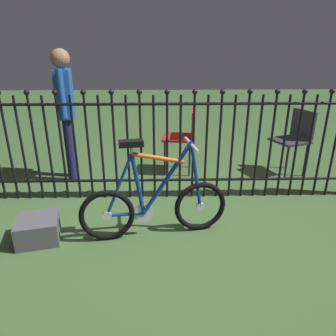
# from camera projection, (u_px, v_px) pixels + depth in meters

# --- Properties ---
(ground_plane) EXTENTS (20.00, 20.00, 0.00)m
(ground_plane) POSITION_uv_depth(u_px,v_px,m) (182.00, 231.00, 2.93)
(ground_plane) COLOR #3C5A30
(iron_fence) EXTENTS (4.26, 0.07, 1.27)m
(iron_fence) POSITION_uv_depth(u_px,v_px,m) (172.00, 143.00, 3.37)
(iron_fence) COLOR black
(iron_fence) RESTS_ON ground
(bicycle) EXTENTS (1.31, 0.40, 0.91)m
(bicycle) POSITION_uv_depth(u_px,v_px,m) (155.00, 204.00, 2.77)
(bicycle) COLOR black
(bicycle) RESTS_ON ground
(chair_red) EXTENTS (0.45, 0.45, 0.85)m
(chair_red) POSITION_uv_depth(u_px,v_px,m) (184.00, 134.00, 4.12)
(chair_red) COLOR black
(chair_red) RESTS_ON ground
(chair_charcoal) EXTENTS (0.52, 0.52, 0.85)m
(chair_charcoal) POSITION_uv_depth(u_px,v_px,m) (295.00, 136.00, 4.08)
(chair_charcoal) COLOR black
(chair_charcoal) RESTS_ON ground
(person_visitor) EXTENTS (0.22, 0.47, 1.59)m
(person_visitor) POSITION_uv_depth(u_px,v_px,m) (66.00, 106.00, 3.75)
(person_visitor) COLOR #191E3F
(person_visitor) RESTS_ON ground
(display_crate) EXTENTS (0.42, 0.42, 0.21)m
(display_crate) POSITION_uv_depth(u_px,v_px,m) (38.00, 229.00, 2.77)
(display_crate) COLOR #4C4C51
(display_crate) RESTS_ON ground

